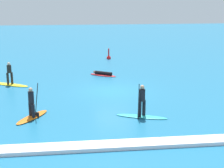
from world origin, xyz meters
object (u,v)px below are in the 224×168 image
at_px(surfer_on_yellow_board, 10,79).
at_px(marker_buoy, 109,57).
at_px(surfer_on_teal_board, 142,107).
at_px(surfer_on_red_board, 103,74).
at_px(surfer_on_orange_board, 32,110).

relative_size(surfer_on_yellow_board, marker_buoy, 2.54).
bearing_deg(marker_buoy, surfer_on_teal_board, -90.57).
bearing_deg(surfer_on_red_board, surfer_on_teal_board, 129.36).
height_order(surfer_on_yellow_board, marker_buoy, surfer_on_yellow_board).
height_order(surfer_on_red_board, marker_buoy, marker_buoy).
relative_size(surfer_on_teal_board, surfer_on_yellow_board, 0.91).
bearing_deg(surfer_on_yellow_board, marker_buoy, 78.70).
bearing_deg(surfer_on_teal_board, marker_buoy, -69.94).
bearing_deg(marker_buoy, surfer_on_red_board, -99.80).
bearing_deg(surfer_on_teal_board, surfer_on_orange_board, 14.76).
height_order(surfer_on_red_board, surfer_on_yellow_board, surfer_on_yellow_board).
bearing_deg(marker_buoy, surfer_on_yellow_board, -130.44).
distance_m(surfer_on_red_board, marker_buoy, 8.12).
distance_m(surfer_on_orange_board, surfer_on_red_board, 11.19).
xyz_separation_m(surfer_on_orange_board, surfer_on_teal_board, (6.14, -0.63, 0.15)).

